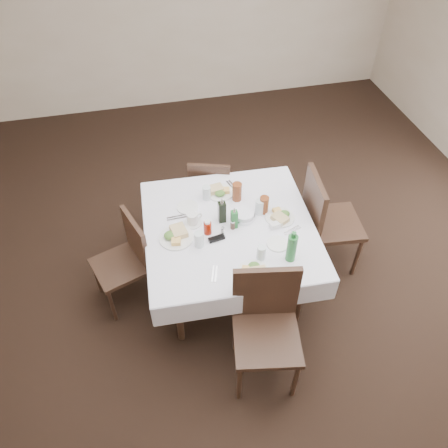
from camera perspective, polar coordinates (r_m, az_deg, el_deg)
name	(u,v)px	position (r m, az deg, el deg)	size (l,w,h in m)	color
ground_plane	(247,283)	(4.18, 2.99, -7.76)	(7.00, 7.00, 0.00)	black
room_shell	(256,129)	(3.00, 4.22, 12.32)	(6.04, 7.04, 2.80)	#C3AE93
dining_table	(229,232)	(3.66, 0.70, -1.12)	(1.46, 1.46, 0.76)	black
chair_north	(211,188)	(4.39, -1.77, 4.72)	(0.51, 0.51, 0.85)	black
chair_south	(266,320)	(3.28, 5.49, -12.38)	(0.56, 0.56, 1.02)	black
chair_east	(324,217)	(4.03, 12.92, 0.84)	(0.54, 0.54, 1.04)	black
chair_west	(127,256)	(3.81, -12.51, -4.14)	(0.53, 0.53, 0.89)	black
meal_north	(219,191)	(3.90, -0.64, 4.29)	(0.25, 0.25, 0.05)	white
meal_south	(254,271)	(3.27, 3.97, -6.18)	(0.25, 0.25, 0.05)	white
meal_east	(280,216)	(3.69, 7.38, 0.99)	(0.25, 0.25, 0.05)	white
meal_west	(176,235)	(3.52, -6.29, -1.50)	(0.28, 0.28, 0.06)	white
side_plate_a	(188,207)	(3.78, -4.79, 2.20)	(0.18, 0.18, 0.01)	white
side_plate_b	(278,244)	(3.49, 7.01, -2.59)	(0.17, 0.17, 0.01)	white
water_n	(207,193)	(3.81, -2.29, 4.08)	(0.07, 0.07, 0.13)	silver
water_s	(261,253)	(3.34, 4.89, -3.75)	(0.07, 0.07, 0.13)	silver
water_e	(260,207)	(3.69, 4.68, 2.25)	(0.07, 0.07, 0.14)	silver
water_w	(199,239)	(3.42, -3.28, -2.03)	(0.07, 0.07, 0.14)	silver
iced_tea_a	(237,192)	(3.79, 1.71, 4.23)	(0.08, 0.08, 0.17)	brown
iced_tea_b	(264,205)	(3.69, 5.25, 2.50)	(0.08, 0.08, 0.16)	brown
bread_basket	(244,215)	(3.66, 2.61, 1.15)	(0.19, 0.19, 0.06)	silver
oil_cruet_dark	(222,211)	(3.58, -0.27, 1.68)	(0.06, 0.06, 0.25)	black
oil_cruet_green	(234,219)	(3.54, 1.34, 0.71)	(0.05, 0.05, 0.22)	#206B2C
ketchup_bottle	(208,227)	(3.51, -2.16, -0.45)	(0.06, 0.06, 0.14)	#951503
salt_shaker	(223,231)	(3.52, -0.17, -0.89)	(0.03, 0.03, 0.07)	white
pepper_shaker	(233,224)	(3.56, 1.15, -0.06)	(0.04, 0.04, 0.09)	#453025
coffee_mug	(193,219)	(3.61, -4.10, 0.65)	(0.16, 0.15, 0.11)	white
sunglasses	(217,238)	(3.49, -0.98, -1.91)	(0.14, 0.07, 0.03)	black
green_bottle	(292,248)	(3.31, 8.84, -3.06)	(0.08, 0.08, 0.29)	#206B2C
sugar_caddy	(276,225)	(3.61, 6.77, -0.12)	(0.10, 0.07, 0.05)	white
cutlery_n	(232,186)	(3.98, 1.05, 5.01)	(0.08, 0.17, 0.01)	silver
cutlery_s	(214,274)	(3.27, -1.26, -6.52)	(0.08, 0.16, 0.01)	silver
cutlery_e	(292,230)	(3.61, 8.91, -0.83)	(0.16, 0.09, 0.01)	silver
cutlery_w	(177,218)	(3.70, -6.16, 0.85)	(0.17, 0.05, 0.01)	silver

